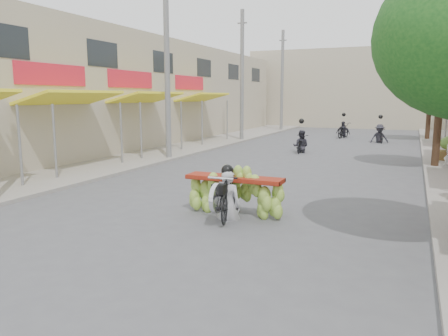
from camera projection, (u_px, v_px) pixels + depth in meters
ground at (72, 286)px, 6.51m from camera, size 120.00×120.00×0.00m
sidewalk_left at (172, 149)px, 22.82m from camera, size 4.00×60.00×0.12m
shophouse_row_left at (80, 93)px, 23.38m from camera, size 9.77×40.00×6.00m
far_building at (362, 89)px, 40.36m from camera, size 20.00×6.00×7.00m
utility_pole_mid at (167, 68)px, 18.84m from camera, size 0.60×0.24×8.00m
utility_pole_far at (242, 76)px, 26.99m from camera, size 0.60×0.24×8.00m
utility_pole_back at (282, 81)px, 35.14m from camera, size 0.60×0.24×8.00m
street_tree_mid at (442, 70)px, 16.46m from camera, size 3.40×3.40×5.25m
street_tree_far at (431, 80)px, 27.33m from camera, size 3.40×3.40×5.25m
banana_motorbike at (231, 187)px, 10.10m from camera, size 2.34×1.96×2.14m
bg_motorbike_a at (301, 138)px, 21.86m from camera, size 0.81×1.54×1.95m
bg_motorbike_b at (380, 129)px, 26.50m from camera, size 1.18×1.62×1.95m
bg_motorbike_c at (343, 127)px, 29.70m from camera, size 1.05×1.89×1.95m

